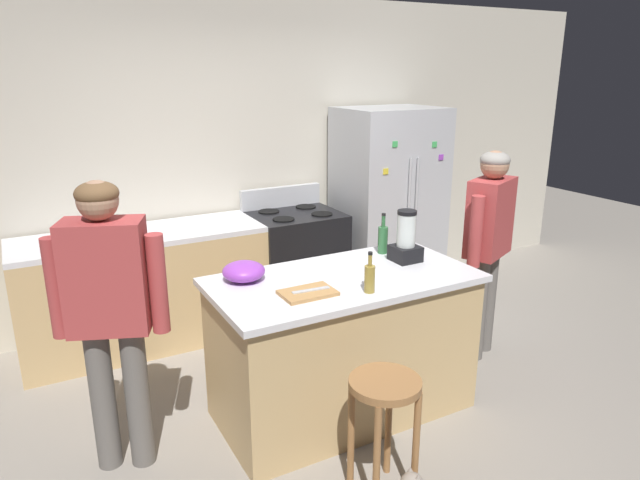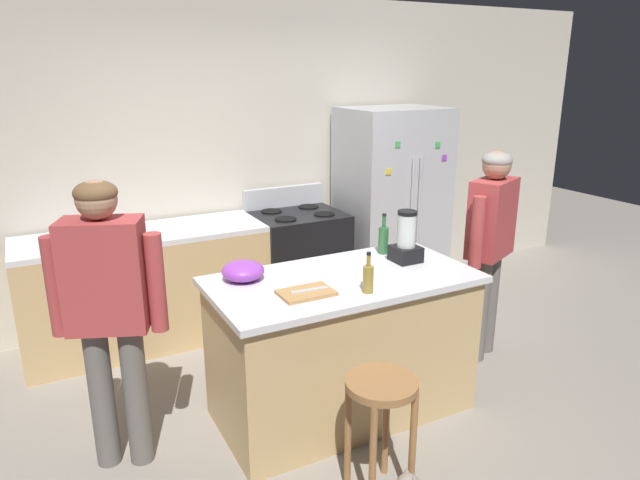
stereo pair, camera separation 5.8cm
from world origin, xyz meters
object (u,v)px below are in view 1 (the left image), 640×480
Objects in this scene: bar_stool at (384,406)px; cutting_board at (308,293)px; bottle_olive_oil at (383,239)px; person_by_island_left at (109,303)px; blender_appliance at (406,240)px; bottle_vinegar at (370,277)px; chef_knife at (311,290)px; person_by_sink_right at (488,236)px; refrigerator at (388,205)px; kitchen_island at (343,345)px; stove_range at (296,262)px; mixing_bowl at (244,271)px.

bar_stool is 2.20× the size of cutting_board.
person_by_island_left is at bearing -175.70° from bottle_olive_oil.
blender_appliance is 1.42× the size of bottle_vinegar.
blender_appliance is 0.86m from cutting_board.
person_by_sink_right is at bearing 15.21° from chef_knife.
refrigerator reaches higher than bottle_olive_oil.
refrigerator is at bearing 52.30° from bottle_vinegar.
bottle_vinegar is (-1.37, -1.78, 0.11)m from refrigerator.
kitchen_island is 0.77m from bottle_olive_oil.
blender_appliance is 1.53× the size of chef_knife.
stove_range is (-0.95, 0.02, -0.42)m from refrigerator.
person_by_sink_right is at bearing -92.73° from refrigerator.
person_by_sink_right is (0.89, -1.37, 0.47)m from stove_range.
cutting_board is (-1.63, -0.29, -0.02)m from person_by_sink_right.
chef_knife is (-1.61, -0.29, -0.01)m from person_by_sink_right.
person_by_island_left is at bearing -172.68° from mixing_bowl.
kitchen_island is at bearing 74.44° from bar_stool.
bottle_vinegar reaches higher than stove_range.
bottle_olive_oil is at bearing -126.54° from refrigerator.
chef_knife reaches higher than bar_stool.
blender_appliance is 0.60m from bottle_vinegar.
mixing_bowl is at bearing 170.95° from blender_appliance.
mixing_bowl is at bearing 109.33° from bar_stool.
blender_appliance is (-0.88, -1.44, 0.17)m from refrigerator.
blender_appliance is at bearing -173.94° from person_by_sink_right.
person_by_island_left reaches higher than bottle_vinegar.
person_by_island_left is (-1.74, -1.39, 0.50)m from stove_range.
kitchen_island is at bearing 30.54° from chef_knife.
bar_stool is 2.62× the size of mixing_bowl.
stove_range is 1.66× the size of bar_stool.
bottle_olive_oil reaches higher than bottle_vinegar.
kitchen_island reaches higher than bar_stool.
person_by_sink_right is at bearing -7.74° from bottle_olive_oil.
person_by_sink_right is at bearing 10.21° from cutting_board.
person_by_sink_right is 6.21× the size of mixing_bowl.
stove_range is 1.88m from cutting_board.
refrigerator is at bearing 54.77° from bar_stool.
person_by_island_left is 5.80× the size of bottle_olive_oil.
bottle_olive_oil is at bearing 100.63° from blender_appliance.
blender_appliance is 1.07m from mixing_bowl.
person_by_sink_right is at bearing 0.40° from person_by_island_left.
mixing_bowl is (-1.05, 0.17, -0.08)m from blender_appliance.
refrigerator is at bearing 53.46° from bottle_olive_oil.
bottle_vinegar reaches higher than bar_stool.
bottle_vinegar is 0.36m from cutting_board.
cutting_board is 1.36× the size of chef_knife.
chef_knife is at bearing -56.41° from mixing_bowl.
person_by_island_left is 1.82m from blender_appliance.
person_by_sink_right is 1.64m from chef_knife.
person_by_sink_right is 5.21× the size of cutting_board.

